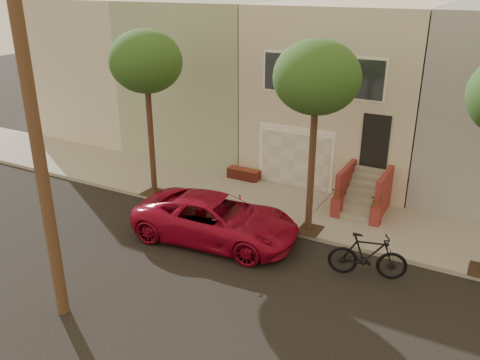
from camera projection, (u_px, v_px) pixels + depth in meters
The scene contains 7 objects.
ground at pixel (225, 282), 14.30m from camera, with size 90.00×90.00×0.00m, color black.
sidewalk at pixel (297, 209), 18.62m from camera, with size 40.00×3.70×0.15m, color gray.
house_row at pixel (352, 86), 22.04m from camera, with size 33.10×11.70×7.00m.
tree_left at pixel (146, 63), 17.95m from camera, with size 2.70×2.57×6.30m.
tree_mid at pixel (317, 79), 15.06m from camera, with size 2.70×2.57×6.30m.
pickup_truck at pixel (216, 219), 16.33m from camera, with size 2.51×5.44×1.51m, color maroon.
motorcycle at pixel (368, 256), 14.34m from camera, with size 0.64×2.25×1.35m, color black.
Camera 1 is at (6.22, -10.46, 8.06)m, focal length 37.39 mm.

